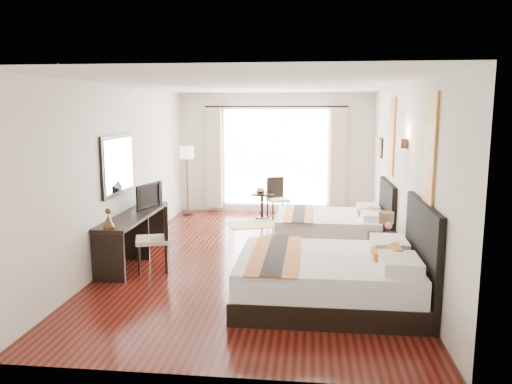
# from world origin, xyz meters

# --- Properties ---
(floor) EXTENTS (4.50, 7.50, 0.01)m
(floor) POSITION_xyz_m (0.00, 0.00, -0.01)
(floor) COLOR #330A09
(floor) RESTS_ON ground
(ceiling) EXTENTS (4.50, 7.50, 0.02)m
(ceiling) POSITION_xyz_m (0.00, 0.00, 2.79)
(ceiling) COLOR white
(ceiling) RESTS_ON wall_headboard
(wall_headboard) EXTENTS (0.01, 7.50, 2.80)m
(wall_headboard) POSITION_xyz_m (2.25, 0.00, 1.40)
(wall_headboard) COLOR silver
(wall_headboard) RESTS_ON floor
(wall_desk) EXTENTS (0.01, 7.50, 2.80)m
(wall_desk) POSITION_xyz_m (-2.25, 0.00, 1.40)
(wall_desk) COLOR silver
(wall_desk) RESTS_ON floor
(wall_window) EXTENTS (4.50, 0.01, 2.80)m
(wall_window) POSITION_xyz_m (0.00, 3.75, 1.40)
(wall_window) COLOR silver
(wall_window) RESTS_ON floor
(wall_entry) EXTENTS (4.50, 0.01, 2.80)m
(wall_entry) POSITION_xyz_m (0.00, -3.75, 1.40)
(wall_entry) COLOR silver
(wall_entry) RESTS_ON floor
(window_glass) EXTENTS (2.40, 0.02, 2.20)m
(window_glass) POSITION_xyz_m (0.00, 3.73, 1.30)
(window_glass) COLOR white
(window_glass) RESTS_ON wall_window
(sheer_curtain) EXTENTS (2.30, 0.02, 2.10)m
(sheer_curtain) POSITION_xyz_m (0.00, 3.67, 1.30)
(sheer_curtain) COLOR white
(sheer_curtain) RESTS_ON wall_window
(drape_left) EXTENTS (0.35, 0.14, 2.35)m
(drape_left) POSITION_xyz_m (-1.45, 3.63, 1.28)
(drape_left) COLOR #BAA990
(drape_left) RESTS_ON floor
(drape_right) EXTENTS (0.35, 0.14, 2.35)m
(drape_right) POSITION_xyz_m (1.45, 3.63, 1.28)
(drape_right) COLOR #BAA990
(drape_right) RESTS_ON floor
(art_panel_near) EXTENTS (0.03, 0.50, 1.35)m
(art_panel_near) POSITION_xyz_m (2.23, -1.83, 1.95)
(art_panel_near) COLOR #8E3C14
(art_panel_near) RESTS_ON wall_headboard
(art_panel_far) EXTENTS (0.03, 0.50, 1.35)m
(art_panel_far) POSITION_xyz_m (2.23, 1.07, 1.95)
(art_panel_far) COLOR #8E3C14
(art_panel_far) RESTS_ON wall_headboard
(wall_sconce) EXTENTS (0.10, 0.14, 0.14)m
(wall_sconce) POSITION_xyz_m (2.19, -0.30, 1.92)
(wall_sconce) COLOR #482D19
(wall_sconce) RESTS_ON wall_headboard
(mirror_frame) EXTENTS (0.04, 1.25, 0.95)m
(mirror_frame) POSITION_xyz_m (-2.22, -0.33, 1.55)
(mirror_frame) COLOR black
(mirror_frame) RESTS_ON wall_desk
(mirror_glass) EXTENTS (0.01, 1.12, 0.82)m
(mirror_glass) POSITION_xyz_m (-2.19, -0.33, 1.55)
(mirror_glass) COLOR white
(mirror_glass) RESTS_ON mirror_frame
(bed_near) EXTENTS (2.32, 1.81, 1.31)m
(bed_near) POSITION_xyz_m (1.15, -1.83, 0.34)
(bed_near) COLOR black
(bed_near) RESTS_ON floor
(bed_far) EXTENTS (2.04, 1.59, 1.15)m
(bed_far) POSITION_xyz_m (1.28, 1.07, 0.30)
(bed_far) COLOR black
(bed_far) RESTS_ON floor
(nightstand) EXTENTS (0.44, 0.54, 0.52)m
(nightstand) POSITION_xyz_m (1.97, -0.30, 0.26)
(nightstand) COLOR black
(nightstand) RESTS_ON floor
(table_lamp) EXTENTS (0.23, 0.23, 0.37)m
(table_lamp) POSITION_xyz_m (2.00, -0.25, 0.75)
(table_lamp) COLOR black
(table_lamp) RESTS_ON nightstand
(vase) EXTENTS (0.13, 0.13, 0.12)m
(vase) POSITION_xyz_m (2.00, -0.46, 0.56)
(vase) COLOR black
(vase) RESTS_ON nightstand
(console_desk) EXTENTS (0.50, 2.20, 0.76)m
(console_desk) POSITION_xyz_m (-1.99, -0.33, 0.38)
(console_desk) COLOR black
(console_desk) RESTS_ON floor
(television) EXTENTS (0.29, 0.74, 0.42)m
(television) POSITION_xyz_m (-1.97, 0.22, 0.97)
(television) COLOR black
(television) RESTS_ON console_desk
(bronze_figurine) EXTENTS (0.21, 0.21, 0.26)m
(bronze_figurine) POSITION_xyz_m (-1.99, -1.33, 0.88)
(bronze_figurine) COLOR #482D19
(bronze_figurine) RESTS_ON console_desk
(desk_chair) EXTENTS (0.60, 0.60, 1.02)m
(desk_chair) POSITION_xyz_m (-1.51, -0.83, 0.31)
(desk_chair) COLOR beige
(desk_chair) RESTS_ON floor
(floor_lamp) EXTENTS (0.32, 0.32, 1.59)m
(floor_lamp) POSITION_xyz_m (-2.00, 3.21, 1.34)
(floor_lamp) COLOR black
(floor_lamp) RESTS_ON floor
(side_table) EXTENTS (0.50, 0.50, 0.57)m
(side_table) POSITION_xyz_m (-0.25, 3.01, 0.29)
(side_table) COLOR black
(side_table) RESTS_ON floor
(fruit_bowl) EXTENTS (0.23, 0.23, 0.05)m
(fruit_bowl) POSITION_xyz_m (-0.28, 2.99, 0.60)
(fruit_bowl) COLOR #412517
(fruit_bowl) RESTS_ON side_table
(window_chair) EXTENTS (0.56, 0.56, 0.91)m
(window_chair) POSITION_xyz_m (0.10, 3.03, 0.28)
(window_chair) COLOR beige
(window_chair) RESTS_ON floor
(jute_rug) EXTENTS (1.38, 1.18, 0.01)m
(jute_rug) POSITION_xyz_m (-0.32, 2.40, 0.01)
(jute_rug) COLOR tan
(jute_rug) RESTS_ON floor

